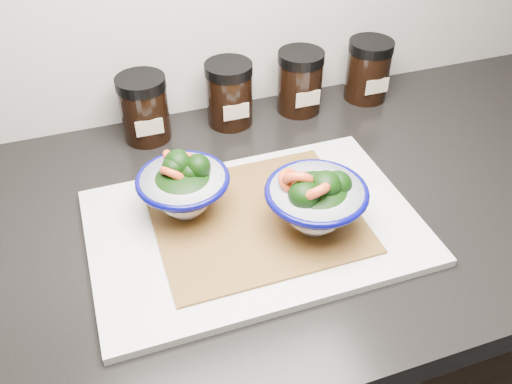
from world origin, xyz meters
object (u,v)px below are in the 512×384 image
object	(u,v)px
cutting_board	(254,227)
spice_jar_c	(300,82)
spice_jar_b	(229,94)
spice_jar_d	(368,70)
spice_jar_a	(144,108)
bowl_left	(184,186)
bowl_right	(316,200)

from	to	relation	value
cutting_board	spice_jar_c	bearing A→B (deg)	56.91
cutting_board	spice_jar_b	xyz separation A→B (m)	(0.05, 0.28, 0.05)
spice_jar_d	spice_jar_b	bearing A→B (deg)	180.00
cutting_board	spice_jar_b	distance (m)	0.29
spice_jar_a	spice_jar_c	bearing A→B (deg)	0.00
bowl_left	spice_jar_a	distance (m)	0.22
spice_jar_c	bowl_left	bearing A→B (deg)	-140.04
bowl_right	spice_jar_a	xyz separation A→B (m)	(-0.17, 0.31, -0.00)
spice_jar_b	spice_jar_d	xyz separation A→B (m)	(0.27, 0.00, 0.00)
spice_jar_a	spice_jar_b	bearing A→B (deg)	0.00
spice_jar_a	bowl_left	bearing A→B (deg)	-86.06
spice_jar_a	spice_jar_c	distance (m)	0.28
bowl_left	bowl_right	xyz separation A→B (m)	(0.16, -0.09, 0.00)
bowl_left	spice_jar_b	size ratio (longest dim) A/B	1.14
cutting_board	spice_jar_a	distance (m)	0.30
cutting_board	spice_jar_c	distance (m)	0.34
spice_jar_b	spice_jar_c	distance (m)	0.13
spice_jar_d	bowl_left	bearing A→B (deg)	-151.09
cutting_board	spice_jar_d	world-z (taller)	spice_jar_d
spice_jar_a	spice_jar_c	size ratio (longest dim) A/B	1.00
cutting_board	bowl_left	world-z (taller)	bowl_left
cutting_board	spice_jar_a	size ratio (longest dim) A/B	3.98
cutting_board	spice_jar_a	world-z (taller)	spice_jar_a
spice_jar_a	spice_jar_b	xyz separation A→B (m)	(0.15, 0.00, 0.00)
spice_jar_a	spice_jar_b	size ratio (longest dim) A/B	1.00
spice_jar_b	spice_jar_c	size ratio (longest dim) A/B	1.00
bowl_right	spice_jar_c	distance (m)	0.33
cutting_board	bowl_left	distance (m)	0.11
spice_jar_c	cutting_board	bearing A→B (deg)	-123.09
bowl_left	bowl_right	world-z (taller)	bowl_right
bowl_right	spice_jar_d	world-z (taller)	bowl_right
spice_jar_b	bowl_left	bearing A→B (deg)	-120.88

